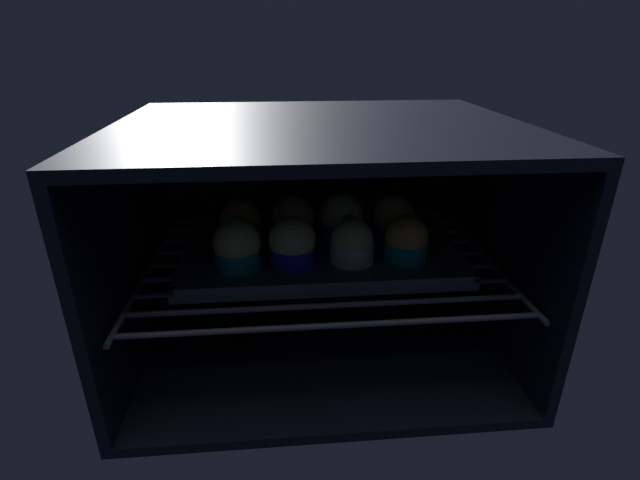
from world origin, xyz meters
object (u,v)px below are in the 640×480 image
muffin_row0_col0 (237,246)px  muffin_row1_col2 (341,218)px  muffin_row1_col0 (241,224)px  muffin_row1_col1 (293,221)px  muffin_row0_col2 (352,243)px  muffin_row1_col3 (393,218)px  baking_tray (320,253)px  muffin_row0_col1 (292,244)px  muffin_row0_col3 (406,241)px

muffin_row0_col0 → muffin_row1_col2: (16.69, 9.21, 0.30)cm
muffin_row0_col0 → muffin_row1_col0: muffin_row0_col0 is taller
muffin_row1_col1 → muffin_row0_col2: bearing=-44.5°
muffin_row1_col3 → baking_tray: bearing=-160.4°
baking_tray → muffin_row0_col2: bearing=-42.9°
baking_tray → muffin_row1_col1: muffin_row1_col1 is taller
baking_tray → muffin_row1_col2: bearing=48.2°
muffin_row0_col0 → muffin_row0_col1: muffin_row0_col0 is taller
baking_tray → muffin_row1_col3: size_ratio=5.76×
baking_tray → muffin_row0_col0: 14.08cm
muffin_row0_col0 → muffin_row0_col1: bearing=2.1°
baking_tray → muffin_row1_col1: bearing=133.9°
muffin_row0_col2 → muffin_row1_col3: bearing=46.2°
muffin_row1_col0 → muffin_row1_col3: bearing=1.2°
muffin_row1_col0 → muffin_row1_col1: muffin_row1_col1 is taller
muffin_row0_col1 → muffin_row1_col0: bearing=134.0°
muffin_row0_col0 → muffin_row1_col2: 19.07cm
muffin_row0_col3 → muffin_row1_col2: 12.53cm
muffin_row0_col0 → muffin_row1_col0: 8.76cm
baking_tray → muffin_row1_col0: size_ratio=5.63×
muffin_row0_col1 → muffin_row0_col3: 17.35cm
muffin_row1_col3 → muffin_row0_col2: bearing=-133.8°
baking_tray → muffin_row1_col0: 13.91cm
muffin_row0_col3 → muffin_row0_col1: bearing=-180.0°
baking_tray → muffin_row0_col2: muffin_row0_col2 is taller
baking_tray → muffin_row0_col3: bearing=-18.9°
muffin_row0_col3 → muffin_row1_col2: (-8.81, 8.89, 0.50)cm
muffin_row0_col2 → muffin_row0_col3: size_ratio=0.99×
muffin_row0_col2 → muffin_row1_col0: bearing=154.5°
muffin_row1_col1 → muffin_row1_col2: bearing=1.4°
baking_tray → muffin_row0_col3: size_ratio=5.88×
baking_tray → muffin_row1_col1: (-4.13, 4.30, 4.13)cm
baking_tray → muffin_row1_col2: 7.34cm
muffin_row0_col0 → muffin_row0_col2: size_ratio=1.12×
muffin_row0_col0 → muffin_row0_col3: bearing=0.7°
muffin_row0_col1 → muffin_row1_col2: (8.54, 8.91, 0.35)cm
muffin_row0_col0 → muffin_row1_col3: (25.53, 9.30, -0.07)cm
baking_tray → muffin_row1_col0: (-12.69, 4.04, 4.01)cm
muffin_row0_col3 → muffin_row1_col1: (-16.95, 8.70, 0.43)cm
baking_tray → muffin_row0_col0: size_ratio=5.29×
muffin_row0_col0 → muffin_row1_col0: (-0.01, 8.75, 0.11)cm
muffin_row0_col1 → muffin_row0_col3: (17.34, 0.01, -0.15)cm
baking_tray → muffin_row1_col2: muffin_row1_col2 is taller
muffin_row1_col3 → muffin_row0_col3: bearing=-90.2°
muffin_row0_col0 → muffin_row0_col2: 17.17cm
muffin_row0_col1 → muffin_row1_col1: (0.39, 8.71, 0.28)cm
muffin_row1_col2 → muffin_row1_col3: muffin_row1_col2 is taller
muffin_row1_col0 → muffin_row1_col3: muffin_row1_col0 is taller
muffin_row0_col1 → muffin_row1_col2: 12.34cm
muffin_row0_col0 → muffin_row1_col2: muffin_row0_col0 is taller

